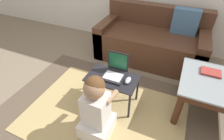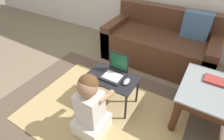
% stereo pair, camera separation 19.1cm
% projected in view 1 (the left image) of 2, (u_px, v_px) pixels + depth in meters
% --- Properties ---
extents(ground_plane, '(16.00, 16.00, 0.00)m').
position_uv_depth(ground_plane, '(109.00, 99.00, 2.17)').
color(ground_plane, '#7F705B').
extents(area_rug, '(2.40, 1.68, 0.01)m').
position_uv_depth(area_rug, '(105.00, 114.00, 1.98)').
color(area_rug, brown).
rests_on(area_rug, ground_plane).
extents(couch, '(1.61, 0.81, 0.82)m').
position_uv_depth(couch, '(151.00, 41.00, 2.76)').
color(couch, '#4C2D1E').
rests_on(couch, ground_plane).
extents(coffee_table, '(0.83, 0.66, 0.47)m').
position_uv_depth(coffee_table, '(223.00, 90.00, 1.74)').
color(coffee_table, gray).
rests_on(coffee_table, ground_plane).
extents(laptop_desk, '(0.56, 0.34, 0.38)m').
position_uv_depth(laptop_desk, '(112.00, 81.00, 1.93)').
color(laptop_desk, black).
rests_on(laptop_desk, ground_plane).
extents(laptop, '(0.24, 0.24, 0.25)m').
position_uv_depth(laptop, '(115.00, 72.00, 1.91)').
color(laptop, '#232328').
rests_on(laptop, laptop_desk).
extents(computer_mouse, '(0.06, 0.11, 0.04)m').
position_uv_depth(computer_mouse, '(128.00, 80.00, 1.84)').
color(computer_mouse, '#B2B7C1').
rests_on(computer_mouse, laptop_desk).
extents(person_seated, '(0.29, 0.40, 0.72)m').
position_uv_depth(person_seated, '(96.00, 110.00, 1.62)').
color(person_seated, silver).
rests_on(person_seated, ground_plane).
extents(book_on_table, '(0.20, 0.14, 0.02)m').
position_uv_depth(book_on_table, '(211.00, 72.00, 1.82)').
color(book_on_table, '#99332D').
rests_on(book_on_table, coffee_table).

